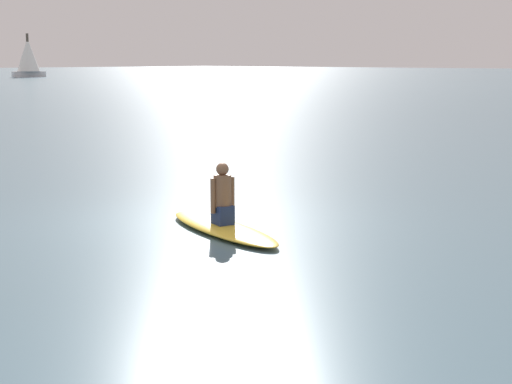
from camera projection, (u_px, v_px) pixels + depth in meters
ground_plane at (194, 220)px, 12.75m from camera, size 400.00×400.00×0.00m
surfboard at (223, 228)px, 11.84m from camera, size 1.58×2.99×0.13m
person_paddler at (223, 196)px, 11.76m from camera, size 0.40×0.37×0.92m
sailboat_far_right at (28, 56)px, 112.48m from camera, size 4.74×3.89×6.12m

